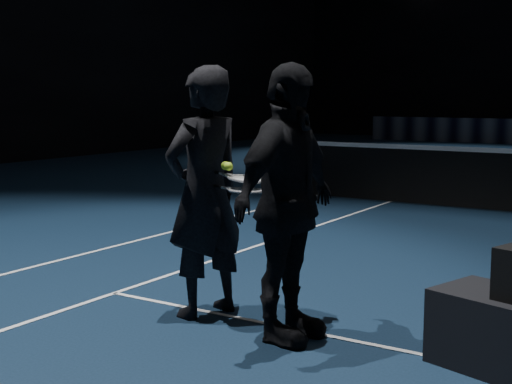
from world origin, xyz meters
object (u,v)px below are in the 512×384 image
Objects in this scene: racket_lower at (246,190)px; racket_upper at (245,179)px; player_a at (205,193)px; player_b at (287,204)px; tennis_balls at (228,164)px.

racket_lower is 0.10m from racket_upper.
racket_lower is at bearing 94.26° from player_a.
racket_lower is at bearing 81.09° from player_b.
tennis_balls is at bearing 178.53° from racket_lower.
racket_lower is 5.67× the size of tennis_balls.
player_b is at bearing -11.36° from tennis_balls.
player_b is at bearing 0.00° from racket_lower.
tennis_balls is (-0.15, -0.01, 0.11)m from racket_upper.
tennis_balls reaches higher than racket_upper.
tennis_balls is at bearing -170.43° from racket_upper.
player_b reaches higher than racket_upper.
player_a is at bearing 81.09° from player_b.
player_b is 0.40m from racket_lower.
player_a reaches higher than racket_upper.
tennis_balls is (-0.58, 0.12, 0.24)m from player_b.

